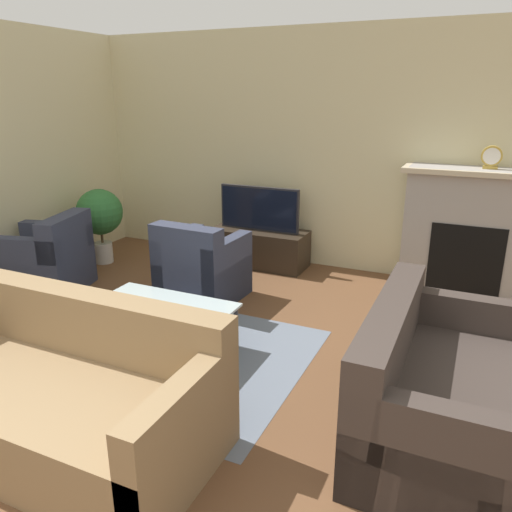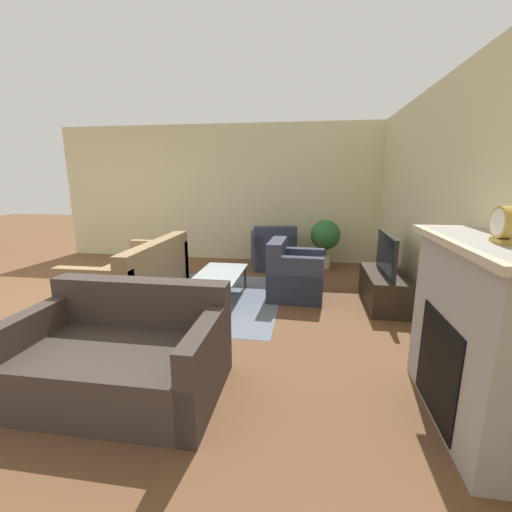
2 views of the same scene
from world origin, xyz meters
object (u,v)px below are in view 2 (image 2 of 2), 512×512
at_px(tv, 386,254).
at_px(armchair_by_window, 273,252).
at_px(couch_sectional, 137,278).
at_px(armchair_accent, 293,276).
at_px(coffee_table, 220,275).
at_px(couch_loveseat, 124,356).
at_px(potted_plant, 325,237).
at_px(mantel_clock, 503,224).

xyz_separation_m(tv, armchair_by_window, (-1.70, -1.67, -0.40)).
xyz_separation_m(couch_sectional, armchair_accent, (-0.35, 2.20, 0.02)).
distance_m(armchair_accent, coffee_table, 1.04).
bearing_deg(armchair_by_window, couch_sectional, 33.68).
height_order(couch_loveseat, coffee_table, couch_loveseat).
bearing_deg(tv, couch_sectional, -85.79).
bearing_deg(coffee_table, tv, 93.77).
xyz_separation_m(armchair_by_window, potted_plant, (-0.09, 0.96, 0.30)).
xyz_separation_m(couch_loveseat, potted_plant, (-4.09, 1.74, 0.31)).
bearing_deg(couch_loveseat, mantel_clock, -2.06).
bearing_deg(tv, potted_plant, -158.40).
bearing_deg(coffee_table, armchair_accent, 103.37).
bearing_deg(mantel_clock, potted_plant, -169.02).
height_order(tv, armchair_accent, tv).
bearing_deg(armchair_by_window, tv, 119.97).
bearing_deg(couch_loveseat, tv, 43.32).
height_order(couch_sectional, mantel_clock, mantel_clock).
relative_size(tv, coffee_table, 0.87).
relative_size(tv, couch_sectional, 0.51).
distance_m(armchair_accent, mantel_clock, 3.03).
distance_m(couch_loveseat, potted_plant, 4.46).
bearing_deg(armchair_by_window, armchair_accent, 91.47).
height_order(couch_sectional, armchair_accent, same).
height_order(tv, mantel_clock, mantel_clock).
bearing_deg(mantel_clock, tv, -177.51).
bearing_deg(mantel_clock, couch_sectional, -121.45).
xyz_separation_m(armchair_by_window, armchair_accent, (1.60, 0.46, 0.00)).
distance_m(tv, potted_plant, 1.92).
relative_size(tv, mantel_clock, 4.45).
bearing_deg(armchair_accent, tv, -91.98).
bearing_deg(armchair_accent, couch_sectional, 101.41).
bearing_deg(armchair_by_window, couch_loveseat, 64.44).
distance_m(potted_plant, mantel_clock, 4.34).
bearing_deg(coffee_table, couch_sectional, -84.97).
xyz_separation_m(couch_sectional, coffee_table, (-0.10, 1.18, 0.06)).
height_order(armchair_by_window, armchair_accent, same).
bearing_deg(couch_sectional, potted_plant, 127.05).
bearing_deg(coffee_table, mantel_clock, 45.96).
bearing_deg(tv, mantel_clock, 2.49).
distance_m(couch_loveseat, coffee_table, 2.17).
relative_size(couch_loveseat, armchair_by_window, 1.62).
distance_m(couch_loveseat, armchair_accent, 2.70).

